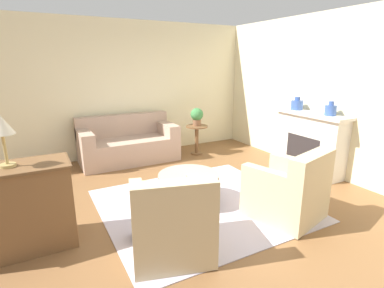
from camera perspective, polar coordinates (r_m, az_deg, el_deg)
name	(u,v)px	position (r m, az deg, el deg)	size (l,w,h in m)	color
ground_plane	(201,205)	(4.33, 1.72, -11.59)	(16.00, 16.00, 0.00)	brown
wall_back	(132,89)	(6.63, -11.28, 10.20)	(9.84, 0.12, 2.80)	beige
wall_right	(338,96)	(5.72, 26.04, 8.18)	(0.12, 9.23, 2.80)	beige
rug	(201,205)	(4.33, 1.72, -11.53)	(2.66, 2.47, 0.01)	#BCB2C1
couch	(128,144)	(6.24, -12.07, -0.07)	(1.91, 0.91, 0.91)	tan
armchair_left	(171,224)	(3.19, -4.01, -14.93)	(0.99, 1.02, 0.91)	#C6B289
armchair_right	(289,192)	(4.07, 17.98, -8.70)	(0.99, 1.02, 0.91)	#C6B289
ottoman_table	(189,184)	(4.30, -0.64, -7.68)	(0.86, 0.86, 0.43)	tan
side_table	(197,135)	(6.51, 0.91, 1.69)	(0.47, 0.47, 0.64)	brown
fireplace	(310,141)	(5.84, 21.51, 0.52)	(0.44, 1.41, 1.10)	silver
dresser	(15,208)	(3.69, -30.64, -10.47)	(1.15, 0.55, 0.95)	brown
vase_mantel_near	(297,105)	(5.95, 19.37, 7.10)	(0.22, 0.22, 0.24)	#38569E
vase_mantel_far	(331,110)	(5.49, 24.89, 5.91)	(0.19, 0.19, 0.24)	#38569E
potted_plant_on_side_table	(197,116)	(6.42, 0.93, 5.40)	(0.27, 0.27, 0.38)	brown
table_lamp	(1,127)	(3.44, -32.58, 2.67)	(0.24, 0.24, 0.53)	tan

